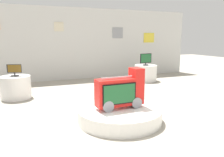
# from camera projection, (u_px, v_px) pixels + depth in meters

# --- Properties ---
(ground_plane) EXTENTS (30.00, 30.00, 0.00)m
(ground_plane) POSITION_uv_depth(u_px,v_px,m) (112.00, 129.00, 4.16)
(ground_plane) COLOR #A8A091
(back_wall_display) EXTENTS (11.47, 0.13, 2.89)m
(back_wall_display) POSITION_uv_depth(u_px,v_px,m) (63.00, 44.00, 8.81)
(back_wall_display) COLOR silver
(back_wall_display) RESTS_ON ground
(main_display_pedestal) EXTENTS (1.72, 1.72, 0.28)m
(main_display_pedestal) POSITION_uv_depth(u_px,v_px,m) (120.00, 114.00, 4.53)
(main_display_pedestal) COLOR white
(main_display_pedestal) RESTS_ON ground
(novelty_firetruck_tv) EXTENTS (0.99, 0.39, 0.80)m
(novelty_firetruck_tv) POSITION_uv_depth(u_px,v_px,m) (121.00, 93.00, 4.44)
(novelty_firetruck_tv) COLOR gray
(novelty_firetruck_tv) RESTS_ON main_display_pedestal
(display_pedestal_left_rear) EXTENTS (0.88, 0.88, 0.63)m
(display_pedestal_left_rear) POSITION_uv_depth(u_px,v_px,m) (145.00, 73.00, 8.76)
(display_pedestal_left_rear) COLOR white
(display_pedestal_left_rear) RESTS_ON ground
(tv_on_left_rear) EXTENTS (0.54, 0.21, 0.46)m
(tv_on_left_rear) POSITION_uv_depth(u_px,v_px,m) (146.00, 59.00, 8.65)
(tv_on_left_rear) COLOR black
(tv_on_left_rear) RESTS_ON display_pedestal_left_rear
(display_pedestal_center_rear) EXTENTS (0.83, 0.83, 0.63)m
(display_pedestal_center_rear) POSITION_uv_depth(u_px,v_px,m) (16.00, 87.00, 6.23)
(display_pedestal_center_rear) COLOR white
(display_pedestal_center_rear) RESTS_ON ground
(tv_on_center_rear) EXTENTS (0.39, 0.22, 0.33)m
(tv_on_center_rear) POSITION_uv_depth(u_px,v_px,m) (14.00, 70.00, 6.14)
(tv_on_center_rear) COLOR black
(tv_on_center_rear) RESTS_ON display_pedestal_center_rear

